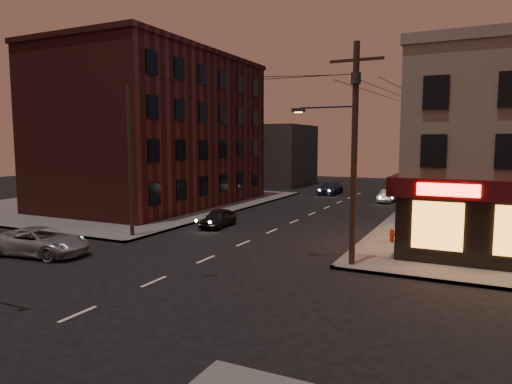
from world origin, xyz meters
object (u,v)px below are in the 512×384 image
Objects in this scene: fire_hydrant at (392,235)px; sedan_near at (218,218)px; sedan_mid at (388,196)px; sedan_far at (331,188)px; suv_cross at (40,242)px.

sedan_near is at bearing 178.20° from fire_hydrant.
fire_hydrant is at bearing -74.48° from sedan_mid.
sedan_mid is 4.68× the size of fire_hydrant.
sedan_far is at bearing 114.49° from fire_hydrant.
sedan_near is 4.65× the size of fire_hydrant.
sedan_mid is at bearing -31.35° from sedan_far.
sedan_near is 1.00× the size of sedan_mid.
sedan_mid reaches higher than fire_hydrant.
sedan_near is at bearing -92.54° from sedan_far.
sedan_near reaches higher than fire_hydrant.
fire_hydrant is (15.70, 10.36, -0.14)m from suv_cross.
suv_cross reaches higher than sedan_near.
sedan_mid is 0.75× the size of sedan_far.
suv_cross is 6.58× the size of fire_hydrant.
suv_cross is 1.41× the size of sedan_near.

